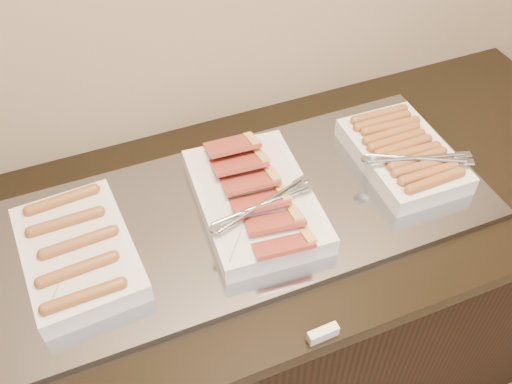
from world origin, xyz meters
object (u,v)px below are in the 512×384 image
dish_left (78,252)px  dish_right (404,154)px  counter (248,315)px  dish_center (255,199)px  warming_tray (240,214)px

dish_left → dish_right: bearing=-3.9°
counter → dish_right: size_ratio=6.27×
counter → dish_center: (0.02, -0.00, 0.50)m
dish_center → warming_tray: bearing=178.6°
warming_tray → dish_left: (-0.37, 0.00, 0.04)m
dish_right → warming_tray: bearing=-179.4°
warming_tray → dish_left: size_ratio=3.42×
warming_tray → dish_left: dish_left is taller
warming_tray → dish_right: dish_right is taller
counter → dish_right: dish_right is taller
dish_center → counter: bearing=175.0°
counter → dish_left: (-0.39, 0.00, 0.50)m
warming_tray → dish_left: bearing=180.0°
warming_tray → dish_right: 0.44m
dish_center → dish_right: bearing=3.8°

